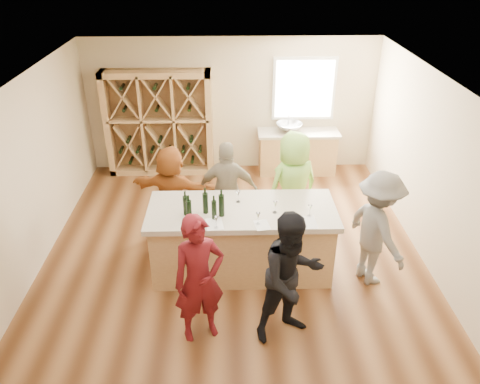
{
  "coord_description": "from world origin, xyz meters",
  "views": [
    {
      "loc": [
        -0.05,
        -5.93,
        4.54
      ],
      "look_at": [
        0.1,
        0.2,
        1.15
      ],
      "focal_mm": 35.0,
      "sensor_mm": 36.0,
      "label": 1
    }
  ],
  "objects_px": {
    "wine_rack": "(159,123)",
    "wine_bottle_a": "(186,205)",
    "wine_bottle_d": "(214,210)",
    "person_near_right": "(291,278)",
    "person_server": "(377,229)",
    "wine_bottle_c": "(205,203)",
    "person_far_right": "(293,186)",
    "tasting_counter_base": "(242,242)",
    "person_far_left": "(172,192)",
    "person_far_mid": "(228,191)",
    "sink": "(289,127)",
    "wine_bottle_b": "(189,210)",
    "person_near_left": "(199,280)",
    "wine_bottle_e": "(222,205)"
  },
  "relations": [
    {
      "from": "wine_rack",
      "to": "wine_bottle_a",
      "type": "relative_size",
      "value": 7.57
    },
    {
      "from": "wine_bottle_d",
      "to": "wine_rack",
      "type": "bearing_deg",
      "value": 108.38
    },
    {
      "from": "person_near_right",
      "to": "person_server",
      "type": "bearing_deg",
      "value": 14.1
    },
    {
      "from": "wine_bottle_c",
      "to": "person_far_right",
      "type": "xyz_separation_m",
      "value": [
        1.38,
        1.05,
        -0.31
      ]
    },
    {
      "from": "tasting_counter_base",
      "to": "person_far_left",
      "type": "bearing_deg",
      "value": 137.6
    },
    {
      "from": "tasting_counter_base",
      "to": "wine_bottle_a",
      "type": "height_order",
      "value": "wine_bottle_a"
    },
    {
      "from": "person_far_mid",
      "to": "sink",
      "type": "bearing_deg",
      "value": -114.57
    },
    {
      "from": "sink",
      "to": "wine_bottle_b",
      "type": "relative_size",
      "value": 1.83
    },
    {
      "from": "person_far_mid",
      "to": "person_far_right",
      "type": "distance_m",
      "value": 1.07
    },
    {
      "from": "tasting_counter_base",
      "to": "wine_bottle_d",
      "type": "relative_size",
      "value": 9.23
    },
    {
      "from": "person_server",
      "to": "person_far_left",
      "type": "bearing_deg",
      "value": 45.9
    },
    {
      "from": "wine_rack",
      "to": "person_near_right",
      "type": "bearing_deg",
      "value": -65.39
    },
    {
      "from": "sink",
      "to": "person_near_left",
      "type": "xyz_separation_m",
      "value": [
        -1.64,
        -4.69,
        -0.14
      ]
    },
    {
      "from": "wine_rack",
      "to": "person_server",
      "type": "distance_m",
      "value": 5.13
    },
    {
      "from": "person_server",
      "to": "person_far_mid",
      "type": "distance_m",
      "value": 2.44
    },
    {
      "from": "wine_bottle_b",
      "to": "person_far_mid",
      "type": "xyz_separation_m",
      "value": [
        0.53,
        1.21,
        -0.38
      ]
    },
    {
      "from": "wine_rack",
      "to": "tasting_counter_base",
      "type": "bearing_deg",
      "value": -64.8
    },
    {
      "from": "wine_bottle_d",
      "to": "sink",
      "type": "bearing_deg",
      "value": 67.93
    },
    {
      "from": "wine_bottle_b",
      "to": "person_far_left",
      "type": "height_order",
      "value": "person_far_left"
    },
    {
      "from": "wine_bottle_d",
      "to": "person_near_left",
      "type": "distance_m",
      "value": 1.13
    },
    {
      "from": "person_near_left",
      "to": "person_far_left",
      "type": "bearing_deg",
      "value": 83.94
    },
    {
      "from": "tasting_counter_base",
      "to": "person_near_left",
      "type": "height_order",
      "value": "person_near_left"
    },
    {
      "from": "wine_rack",
      "to": "person_near_left",
      "type": "bearing_deg",
      "value": -77.4
    },
    {
      "from": "tasting_counter_base",
      "to": "person_far_left",
      "type": "distance_m",
      "value": 1.56
    },
    {
      "from": "sink",
      "to": "person_far_mid",
      "type": "bearing_deg",
      "value": -117.97
    },
    {
      "from": "sink",
      "to": "person_far_left",
      "type": "distance_m",
      "value": 3.22
    },
    {
      "from": "sink",
      "to": "person_far_mid",
      "type": "relative_size",
      "value": 0.32
    },
    {
      "from": "person_far_mid",
      "to": "person_far_left",
      "type": "xyz_separation_m",
      "value": [
        -0.92,
        0.08,
        -0.05
      ]
    },
    {
      "from": "person_server",
      "to": "wine_bottle_a",
      "type": "bearing_deg",
      "value": 66.2
    },
    {
      "from": "tasting_counter_base",
      "to": "wine_rack",
      "type": "bearing_deg",
      "value": 115.2
    },
    {
      "from": "tasting_counter_base",
      "to": "person_far_mid",
      "type": "relative_size",
      "value": 1.53
    },
    {
      "from": "wine_rack",
      "to": "tasting_counter_base",
      "type": "relative_size",
      "value": 0.85
    },
    {
      "from": "wine_bottle_a",
      "to": "person_near_left",
      "type": "distance_m",
      "value": 1.25
    },
    {
      "from": "wine_bottle_e",
      "to": "person_far_left",
      "type": "distance_m",
      "value": 1.53
    },
    {
      "from": "wine_bottle_c",
      "to": "wine_bottle_e",
      "type": "bearing_deg",
      "value": -20.07
    },
    {
      "from": "wine_bottle_a",
      "to": "person_near_left",
      "type": "xyz_separation_m",
      "value": [
        0.24,
        -1.18,
        -0.35
      ]
    },
    {
      "from": "wine_bottle_a",
      "to": "person_far_right",
      "type": "relative_size",
      "value": 0.16
    },
    {
      "from": "wine_bottle_c",
      "to": "person_far_mid",
      "type": "relative_size",
      "value": 0.18
    },
    {
      "from": "tasting_counter_base",
      "to": "wine_bottle_e",
      "type": "relative_size",
      "value": 7.99
    },
    {
      "from": "person_far_mid",
      "to": "person_far_right",
      "type": "height_order",
      "value": "person_far_right"
    },
    {
      "from": "person_near_right",
      "to": "person_far_left",
      "type": "distance_m",
      "value": 2.9
    },
    {
      "from": "person_near_left",
      "to": "wine_bottle_b",
      "type": "bearing_deg",
      "value": 79.86
    },
    {
      "from": "tasting_counter_base",
      "to": "wine_bottle_a",
      "type": "relative_size",
      "value": 8.95
    },
    {
      "from": "wine_rack",
      "to": "person_near_left",
      "type": "height_order",
      "value": "wine_rack"
    },
    {
      "from": "wine_rack",
      "to": "sink",
      "type": "bearing_deg",
      "value": -1.49
    },
    {
      "from": "sink",
      "to": "person_server",
      "type": "bearing_deg",
      "value": -77.32
    },
    {
      "from": "wine_bottle_b",
      "to": "wine_bottle_c",
      "type": "xyz_separation_m",
      "value": [
        0.22,
        0.17,
        0.01
      ]
    },
    {
      "from": "sink",
      "to": "person_far_mid",
      "type": "xyz_separation_m",
      "value": [
        -1.29,
        -2.42,
        -0.16
      ]
    },
    {
      "from": "person_far_right",
      "to": "wine_bottle_e",
      "type": "bearing_deg",
      "value": 20.91
    },
    {
      "from": "wine_rack",
      "to": "sink",
      "type": "xyz_separation_m",
      "value": [
        2.7,
        -0.07,
        -0.09
      ]
    }
  ]
}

